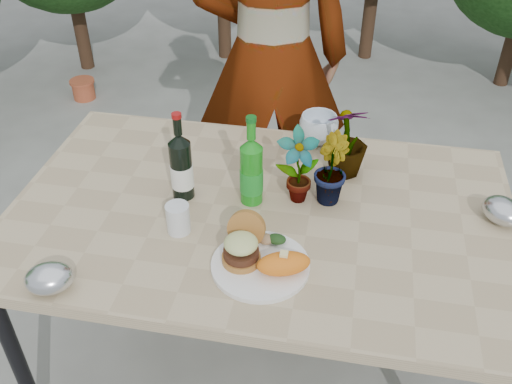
% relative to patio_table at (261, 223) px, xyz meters
% --- Properties ---
extents(ground, '(80.00, 80.00, 0.00)m').
position_rel_patio_table_xyz_m(ground, '(0.00, 0.00, -0.69)').
color(ground, slate).
rests_on(ground, ground).
extents(patio_table, '(1.60, 1.00, 0.75)m').
position_rel_patio_table_xyz_m(patio_table, '(0.00, 0.00, 0.00)').
color(patio_table, tan).
rests_on(patio_table, ground).
extents(dinner_plate, '(0.28, 0.28, 0.01)m').
position_rel_patio_table_xyz_m(dinner_plate, '(0.05, -0.26, 0.06)').
color(dinner_plate, white).
rests_on(dinner_plate, patio_table).
extents(burger_stack, '(0.11, 0.16, 0.11)m').
position_rel_patio_table_xyz_m(burger_stack, '(-0.01, -0.24, 0.12)').
color(burger_stack, '#B7722D').
rests_on(burger_stack, dinner_plate).
extents(sweet_potato, '(0.17, 0.12, 0.06)m').
position_rel_patio_table_xyz_m(sweet_potato, '(0.11, -0.28, 0.10)').
color(sweet_potato, orange).
rests_on(sweet_potato, dinner_plate).
extents(grilled_veg, '(0.08, 0.05, 0.03)m').
position_rel_patio_table_xyz_m(grilled_veg, '(0.06, -0.16, 0.09)').
color(grilled_veg, olive).
rests_on(grilled_veg, dinner_plate).
extents(wine_bottle, '(0.07, 0.07, 0.31)m').
position_rel_patio_table_xyz_m(wine_bottle, '(-0.26, 0.03, 0.17)').
color(wine_bottle, black).
rests_on(wine_bottle, patio_table).
extents(sparkling_water, '(0.07, 0.07, 0.31)m').
position_rel_patio_table_xyz_m(sparkling_water, '(-0.04, 0.04, 0.17)').
color(sparkling_water, '#178017').
rests_on(sparkling_water, patio_table).
extents(plastic_cup, '(0.07, 0.07, 0.09)m').
position_rel_patio_table_xyz_m(plastic_cup, '(-0.23, -0.15, 0.10)').
color(plastic_cup, silver).
rests_on(plastic_cup, patio_table).
extents(seedling_left, '(0.16, 0.13, 0.26)m').
position_rel_patio_table_xyz_m(seedling_left, '(0.10, 0.07, 0.19)').
color(seedling_left, '#28551D').
rests_on(seedling_left, patio_table).
extents(seedling_mid, '(0.13, 0.15, 0.23)m').
position_rel_patio_table_xyz_m(seedling_mid, '(0.20, 0.10, 0.17)').
color(seedling_mid, '#2C5C1F').
rests_on(seedling_mid, patio_table).
extents(seedling_right, '(0.18, 0.18, 0.25)m').
position_rel_patio_table_xyz_m(seedling_right, '(0.25, 0.26, 0.18)').
color(seedling_right, '#2D5F20').
rests_on(seedling_right, patio_table).
extents(blue_bowl, '(0.16, 0.16, 0.11)m').
position_rel_patio_table_xyz_m(blue_bowl, '(0.14, 0.44, 0.11)').
color(blue_bowl, silver).
rests_on(blue_bowl, patio_table).
extents(foil_packet_left, '(0.16, 0.14, 0.08)m').
position_rel_patio_table_xyz_m(foil_packet_left, '(-0.49, -0.44, 0.10)').
color(foil_packet_left, silver).
rests_on(foil_packet_left, patio_table).
extents(foil_packet_right, '(0.17, 0.17, 0.08)m').
position_rel_patio_table_xyz_m(foil_packet_right, '(0.74, 0.09, 0.10)').
color(foil_packet_right, '#B3B5BA').
rests_on(foil_packet_right, patio_table).
extents(person, '(0.74, 0.57, 1.83)m').
position_rel_patio_table_xyz_m(person, '(-0.10, 0.78, 0.22)').
color(person, '#A16F50').
rests_on(person, ground).
extents(terracotta_pot, '(0.17, 0.17, 0.14)m').
position_rel_patio_table_xyz_m(terracotta_pot, '(-1.60, 1.91, -0.62)').
color(terracotta_pot, '#AF4C2D').
rests_on(terracotta_pot, ground).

